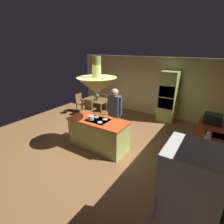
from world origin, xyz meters
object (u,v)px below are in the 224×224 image
(oven_tower, at_px, (168,97))
(chair_at_corner, at_px, (80,102))
(dining_table, at_px, (96,102))
(microwave_on_counter, at_px, (213,119))
(potted_plant_on_table, at_px, (97,96))
(chair_by_back_wall, at_px, (104,101))
(canister_flour, at_px, (207,141))
(canister_sugar, at_px, (208,138))
(kitchen_island, at_px, (99,134))
(person_at_island, at_px, (115,111))
(canister_tea, at_px, (209,135))
(cooking_pot_on_cooktop, at_px, (91,118))
(cup_on_table, at_px, (93,99))
(chair_facing_island, at_px, (87,109))
(refrigerator, at_px, (186,206))

(oven_tower, height_order, chair_at_corner, oven_tower)
(dining_table, height_order, microwave_on_counter, microwave_on_counter)
(chair_at_corner, height_order, potted_plant_on_table, potted_plant_on_table)
(potted_plant_on_table, bearing_deg, chair_by_back_wall, 99.55)
(canister_flour, xyz_separation_m, canister_sugar, (0.00, 0.18, -0.01))
(kitchen_island, relative_size, person_at_island, 1.04)
(canister_tea, bearing_deg, cooking_pot_on_cooktop, -167.27)
(oven_tower, height_order, cup_on_table, oven_tower)
(canister_sugar, bearing_deg, cooking_pot_on_cooktop, -170.58)
(kitchen_island, xyz_separation_m, chair_facing_island, (-1.70, 1.47, 0.04))
(canister_tea, bearing_deg, chair_by_back_wall, 154.29)
(dining_table, relative_size, cup_on_table, 12.76)
(potted_plant_on_table, distance_m, canister_flour, 4.79)
(kitchen_island, distance_m, person_at_island, 0.88)
(oven_tower, bearing_deg, cup_on_table, -154.55)
(microwave_on_counter, bearing_deg, chair_facing_island, -179.13)
(kitchen_island, xyz_separation_m, person_at_island, (0.14, 0.68, 0.54))
(chair_by_back_wall, relative_size, canister_tea, 5.67)
(chair_facing_island, xyz_separation_m, chair_at_corner, (-0.95, 0.63, 0.00))
(oven_tower, relative_size, chair_at_corner, 2.36)
(person_at_island, height_order, microwave_on_counter, person_at_island)
(refrigerator, height_order, microwave_on_counter, refrigerator)
(kitchen_island, bearing_deg, canister_flour, 3.78)
(refrigerator, distance_m, canister_tea, 2.25)
(chair_by_back_wall, bearing_deg, potted_plant_on_table, 99.55)
(oven_tower, bearing_deg, kitchen_island, -108.74)
(chair_by_back_wall, bearing_deg, chair_facing_island, 90.00)
(canister_tea, bearing_deg, canister_sugar, -90.00)
(chair_by_back_wall, relative_size, cooking_pot_on_cooktop, 4.83)
(kitchen_island, xyz_separation_m, microwave_on_counter, (2.84, 1.53, 0.59))
(chair_at_corner, height_order, canister_sugar, canister_sugar)
(refrigerator, height_order, canister_tea, refrigerator)
(person_at_island, distance_m, chair_at_corner, 3.18)
(dining_table, bearing_deg, cooking_pot_on_cooktop, -55.37)
(canister_sugar, xyz_separation_m, canister_tea, (0.00, 0.18, -0.01))
(refrigerator, relative_size, potted_plant_on_table, 5.94)
(cup_on_table, bearing_deg, chair_at_corner, 167.33)
(kitchen_island, relative_size, potted_plant_on_table, 6.02)
(chair_at_corner, distance_m, canister_flour, 5.84)
(cup_on_table, bearing_deg, oven_tower, 25.45)
(canister_tea, bearing_deg, chair_at_corner, 164.22)
(chair_facing_island, distance_m, potted_plant_on_table, 0.71)
(kitchen_island, relative_size, canister_flour, 9.72)
(microwave_on_counter, bearing_deg, canister_tea, -90.00)
(chair_facing_island, height_order, potted_plant_on_table, potted_plant_on_table)
(dining_table, distance_m, chair_by_back_wall, 0.65)
(dining_table, distance_m, canister_tea, 4.81)
(dining_table, xyz_separation_m, cup_on_table, (-0.04, -0.21, 0.15))
(person_at_island, bearing_deg, cooking_pot_on_cooktop, -110.53)
(cup_on_table, relative_size, microwave_on_counter, 0.20)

